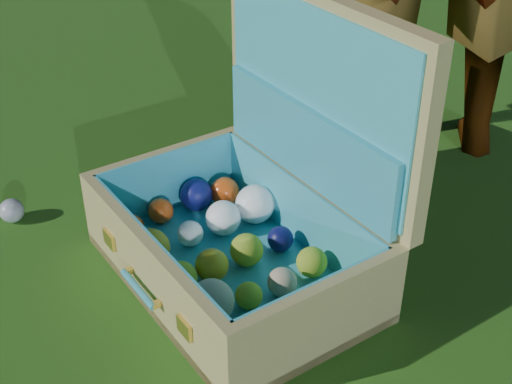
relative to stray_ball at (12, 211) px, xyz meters
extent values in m
plane|color=#215114|center=(0.48, 0.05, -0.03)|extent=(60.00, 60.00, 0.00)
sphere|color=#4690B8|center=(0.00, 0.00, 0.00)|extent=(0.06, 0.06, 0.06)
cube|color=tan|center=(0.59, 0.18, -0.02)|extent=(0.75, 0.60, 0.02)
cube|color=tan|center=(0.53, -0.02, 0.07)|extent=(0.63, 0.21, 0.19)
cube|color=tan|center=(0.65, 0.37, 0.07)|extent=(0.63, 0.21, 0.19)
cube|color=tan|center=(0.30, 0.27, 0.07)|extent=(0.14, 0.37, 0.19)
cube|color=tan|center=(0.89, 0.08, 0.07)|extent=(0.14, 0.37, 0.19)
cube|color=teal|center=(0.59, 0.18, 0.00)|extent=(0.69, 0.55, 0.01)
cube|color=teal|center=(0.54, 0.00, 0.08)|extent=(0.58, 0.18, 0.17)
cube|color=teal|center=(0.65, 0.36, 0.08)|extent=(0.58, 0.18, 0.17)
cube|color=teal|center=(0.31, 0.26, 0.08)|extent=(0.12, 0.37, 0.17)
cube|color=teal|center=(0.88, 0.09, 0.08)|extent=(0.12, 0.37, 0.17)
cube|color=tan|center=(0.66, 0.40, 0.38)|extent=(0.63, 0.23, 0.43)
cube|color=teal|center=(0.66, 0.38, 0.38)|extent=(0.58, 0.19, 0.38)
cube|color=teal|center=(0.65, 0.37, 0.26)|extent=(0.56, 0.19, 0.18)
cube|color=#F2C659|center=(0.36, 0.02, 0.07)|extent=(0.05, 0.02, 0.04)
cube|color=#F2C659|center=(0.69, -0.09, 0.07)|extent=(0.05, 0.02, 0.04)
cylinder|color=teal|center=(0.52, -0.05, 0.05)|extent=(0.14, 0.06, 0.02)
cube|color=#F2C659|center=(0.46, -0.02, 0.05)|extent=(0.02, 0.02, 0.01)
cube|color=#F2C659|center=(0.59, -0.06, 0.05)|extent=(0.02, 0.02, 0.01)
sphere|color=#D64712|center=(0.33, 0.12, 0.03)|extent=(0.06, 0.06, 0.06)
sphere|color=gold|center=(0.44, 0.07, 0.04)|extent=(0.09, 0.09, 0.09)
sphere|color=#AEC42F|center=(0.56, 0.04, 0.04)|extent=(0.08, 0.08, 0.08)
sphere|color=beige|center=(0.67, 0.02, 0.05)|extent=(0.10, 0.10, 0.10)
sphere|color=#AEC42F|center=(0.78, -0.04, 0.04)|extent=(0.07, 0.07, 0.07)
sphere|color=#D64712|center=(0.33, 0.21, 0.03)|extent=(0.06, 0.06, 0.06)
sphere|color=white|center=(0.46, 0.18, 0.03)|extent=(0.06, 0.06, 0.06)
sphere|color=gold|center=(0.58, 0.12, 0.04)|extent=(0.08, 0.08, 0.08)
sphere|color=#AEC42F|center=(0.70, 0.10, 0.03)|extent=(0.06, 0.06, 0.06)
sphere|color=red|center=(0.82, 0.07, 0.02)|extent=(0.05, 0.05, 0.05)
sphere|color=#111355|center=(0.36, 0.31, 0.04)|extent=(0.08, 0.08, 0.08)
sphere|color=white|center=(0.49, 0.27, 0.04)|extent=(0.09, 0.09, 0.09)
sphere|color=#AEC42F|center=(0.61, 0.21, 0.04)|extent=(0.08, 0.08, 0.08)
sphere|color=beige|center=(0.74, 0.18, 0.03)|extent=(0.07, 0.07, 0.07)
sphere|color=red|center=(0.86, 0.15, 0.02)|extent=(0.05, 0.05, 0.05)
sphere|color=#D64712|center=(0.41, 0.37, 0.04)|extent=(0.08, 0.08, 0.08)
sphere|color=white|center=(0.52, 0.36, 0.05)|extent=(0.10, 0.10, 0.10)
sphere|color=#111355|center=(0.64, 0.30, 0.03)|extent=(0.06, 0.06, 0.06)
sphere|color=#AEC42F|center=(0.75, 0.27, 0.03)|extent=(0.07, 0.07, 0.07)
sphere|color=#AEC42F|center=(0.88, 0.24, 0.04)|extent=(0.08, 0.08, 0.08)
camera|label=1|loc=(1.43, -0.79, 1.03)|focal=50.00mm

